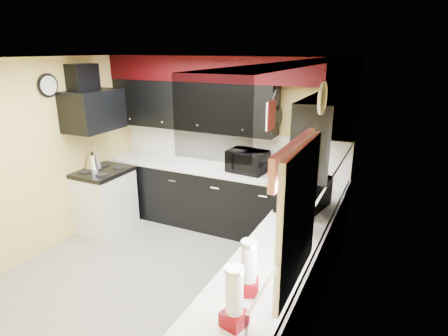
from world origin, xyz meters
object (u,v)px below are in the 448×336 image
at_px(toaster_oven, 247,161).
at_px(knife_block, 283,169).
at_px(microwave, 303,194).
at_px(kettle, 93,161).
at_px(utensil_crock, 289,172).

height_order(toaster_oven, knife_block, toaster_oven).
distance_m(toaster_oven, microwave, 1.38).
bearing_deg(kettle, microwave, -2.80).
xyz_separation_m(knife_block, kettle, (-2.63, -0.80, -0.02)).
relative_size(microwave, utensil_crock, 3.67).
distance_m(utensil_crock, knife_block, 0.10).
bearing_deg(kettle, toaster_oven, 19.78).
xyz_separation_m(toaster_oven, knife_block, (0.51, 0.04, -0.05)).
bearing_deg(knife_block, utensil_crock, -18.31).
relative_size(knife_block, kettle, 0.89).
distance_m(toaster_oven, utensil_crock, 0.61).
distance_m(microwave, kettle, 3.15).
bearing_deg(microwave, utensil_crock, 35.87).
height_order(utensil_crock, kettle, kettle).
bearing_deg(utensil_crock, knife_block, 165.82).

